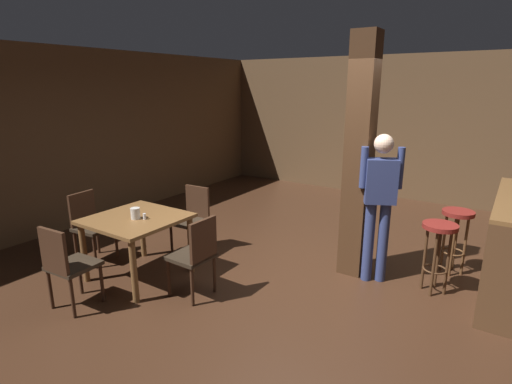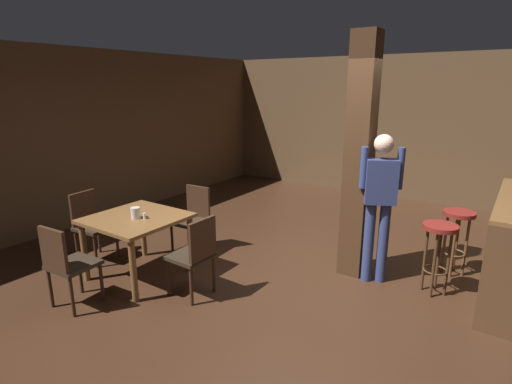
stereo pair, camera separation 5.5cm
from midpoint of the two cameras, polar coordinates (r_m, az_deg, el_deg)
ground_plane at (r=4.70m, az=6.15°, el=-13.36°), size 10.80×10.80×0.00m
wall_back at (r=8.43m, az=21.23°, el=8.41°), size 8.00×0.10×2.80m
wall_left at (r=7.00m, az=-23.91°, el=6.98°), size 0.10×9.00×2.80m
pillar at (r=4.74m, az=14.83°, el=4.47°), size 0.28×0.28×2.80m
dining_table at (r=4.88m, az=-16.33°, el=-4.69°), size 1.00×1.00×0.75m
chair_west at (r=5.60m, az=-22.26°, el=-4.01°), size 0.46×0.46×0.89m
chair_east at (r=4.33m, az=-8.33°, el=-8.57°), size 0.43×0.43×0.89m
chair_north at (r=5.49m, az=-8.67°, el=-3.40°), size 0.44×0.44×0.89m
chair_south at (r=4.48m, az=-25.15°, el=-9.07°), size 0.45×0.45×0.89m
napkin_cup at (r=4.76m, az=-16.52°, el=-2.88°), size 0.11×0.11×0.13m
salt_shaker at (r=4.72m, az=-15.33°, el=-3.33°), size 0.03×0.03×0.07m
standing_person at (r=4.67m, az=17.54°, el=-0.90°), size 0.45×0.33×1.72m
bar_counter at (r=5.16m, az=32.78°, el=-6.43°), size 0.56×1.98×1.09m
bar_stool_near at (r=4.75m, az=24.95°, el=-6.49°), size 0.36×0.36×0.80m
bar_stool_mid at (r=5.33m, az=27.10°, el=-4.51°), size 0.36×0.36×0.79m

